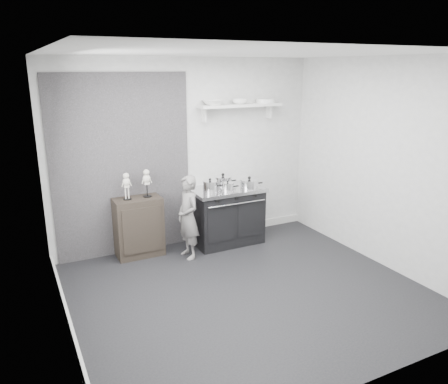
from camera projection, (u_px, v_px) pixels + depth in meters
The scene contains 15 objects.
ground at pixel (247, 292), 5.16m from camera, with size 4.00×4.00×0.00m, color black.
room_shell at pixel (235, 154), 4.80m from camera, with size 4.02×3.62×2.71m.
wall_shelf at pixel (240, 106), 6.39m from camera, with size 1.30×0.26×0.24m.
stove at pixel (227, 215), 6.52m from camera, with size 1.06×0.66×0.85m.
side_cabinet at pixel (139, 227), 6.07m from camera, with size 0.64×0.38×0.84m, color black.
child at pixel (188, 217), 5.96m from camera, with size 0.43×0.28×1.17m, color slate.
pot_front_left at pixel (210, 186), 6.19m from camera, with size 0.30×0.21×0.20m.
pot_back_left at pixel (223, 181), 6.47m from camera, with size 0.36×0.27×0.20m.
pot_front_right at pixel (249, 184), 6.38m from camera, with size 0.36×0.27×0.18m.
pot_front_center at pixel (228, 187), 6.23m from camera, with size 0.26×0.17×0.16m.
skeleton_full at pixel (127, 184), 5.84m from camera, with size 0.12×0.08×0.42m, color beige, non-canonical shape.
skeleton_torso at pixel (147, 181), 5.96m from camera, with size 0.13×0.08×0.45m, color beige, non-canonical shape.
bowl_large at pixel (213, 102), 6.18m from camera, with size 0.30×0.30×0.07m, color white.
bowl_small at pixel (239, 102), 6.36m from camera, with size 0.22×0.22×0.07m, color white.
plate_stack at pixel (265, 101), 6.56m from camera, with size 0.28×0.28×0.06m, color white.
Camera 1 is at (-2.32, -4.02, 2.56)m, focal length 35.00 mm.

